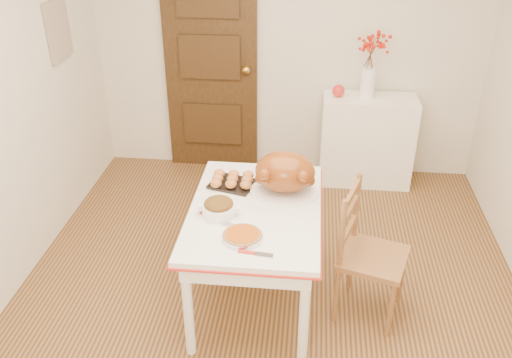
# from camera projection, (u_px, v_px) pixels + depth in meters

# --- Properties ---
(floor) EXTENTS (3.50, 4.00, 0.00)m
(floor) POSITION_uv_depth(u_px,v_px,m) (267.00, 301.00, 3.74)
(floor) COLOR #462B11
(floor) RESTS_ON ground
(wall_back) EXTENTS (3.50, 0.00, 2.50)m
(wall_back) POSITION_uv_depth(u_px,v_px,m) (288.00, 41.00, 4.87)
(wall_back) COLOR beige
(wall_back) RESTS_ON ground
(door_back) EXTENTS (0.85, 0.06, 2.06)m
(door_back) POSITION_uv_depth(u_px,v_px,m) (211.00, 63.00, 5.01)
(door_back) COLOR black
(door_back) RESTS_ON ground
(photo_board) EXTENTS (0.03, 0.35, 0.45)m
(photo_board) POSITION_uv_depth(u_px,v_px,m) (58.00, 30.00, 4.21)
(photo_board) COLOR #BAB499
(photo_board) RESTS_ON ground
(sideboard) EXTENTS (0.83, 0.37, 0.83)m
(sideboard) POSITION_uv_depth(u_px,v_px,m) (367.00, 141.00, 5.02)
(sideboard) COLOR white
(sideboard) RESTS_ON floor
(kitchen_table) EXTENTS (0.83, 1.21, 0.73)m
(kitchen_table) POSITION_uv_depth(u_px,v_px,m) (255.00, 255.00, 3.60)
(kitchen_table) COLOR white
(kitchen_table) RESTS_ON floor
(chair_oak) EXTENTS (0.51, 0.51, 0.91)m
(chair_oak) POSITION_uv_depth(u_px,v_px,m) (374.00, 255.00, 3.45)
(chair_oak) COLOR #9A6241
(chair_oak) RESTS_ON floor
(berry_vase) EXTENTS (0.30, 0.30, 0.57)m
(berry_vase) POSITION_uv_depth(u_px,v_px,m) (369.00, 66.00, 4.68)
(berry_vase) COLOR white
(berry_vase) RESTS_ON sideboard
(apple) EXTENTS (0.11, 0.11, 0.11)m
(apple) POSITION_uv_depth(u_px,v_px,m) (338.00, 91.00, 4.82)
(apple) COLOR red
(apple) RESTS_ON sideboard
(turkey_platter) EXTENTS (0.48, 0.39, 0.28)m
(turkey_platter) POSITION_uv_depth(u_px,v_px,m) (285.00, 174.00, 3.52)
(turkey_platter) COLOR brown
(turkey_platter) RESTS_ON kitchen_table
(pumpkin_pie) EXTENTS (0.29, 0.29, 0.05)m
(pumpkin_pie) POSITION_uv_depth(u_px,v_px,m) (242.00, 235.00, 3.13)
(pumpkin_pie) COLOR #A94B0E
(pumpkin_pie) RESTS_ON kitchen_table
(stuffing_dish) EXTENTS (0.31, 0.28, 0.10)m
(stuffing_dish) POSITION_uv_depth(u_px,v_px,m) (219.00, 207.00, 3.34)
(stuffing_dish) COLOR brown
(stuffing_dish) RESTS_ON kitchen_table
(rolls_tray) EXTENTS (0.33, 0.29, 0.08)m
(rolls_tray) POSITION_uv_depth(u_px,v_px,m) (232.00, 180.00, 3.66)
(rolls_tray) COLOR #CB753B
(rolls_tray) RESTS_ON kitchen_table
(pie_server) EXTENTS (0.20, 0.08, 0.01)m
(pie_server) POSITION_uv_depth(u_px,v_px,m) (256.00, 253.00, 3.01)
(pie_server) COLOR silver
(pie_server) RESTS_ON kitchen_table
(carving_knife) EXTENTS (0.26, 0.19, 0.01)m
(carving_knife) POSITION_uv_depth(u_px,v_px,m) (217.00, 219.00, 3.30)
(carving_knife) COLOR silver
(carving_knife) RESTS_ON kitchen_table
(drinking_glass) EXTENTS (0.06, 0.06, 0.10)m
(drinking_glass) POSITION_uv_depth(u_px,v_px,m) (266.00, 167.00, 3.80)
(drinking_glass) COLOR white
(drinking_glass) RESTS_ON kitchen_table
(shaker_pair) EXTENTS (0.10, 0.06, 0.10)m
(shaker_pair) POSITION_uv_depth(u_px,v_px,m) (302.00, 166.00, 3.81)
(shaker_pair) COLOR white
(shaker_pair) RESTS_ON kitchen_table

